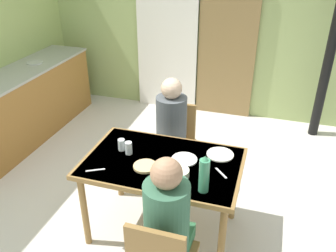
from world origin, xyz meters
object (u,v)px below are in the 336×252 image
Objects in this scene: kitchen_counter at (24,105)px; chair_far_diner at (175,140)px; person_far_diner at (171,121)px; serving_bowl_center at (178,173)px; water_bottle_green_near at (204,175)px; person_near_diner at (167,215)px; dining_table at (163,169)px.

kitchen_counter reaches higher than chair_far_diner.
chair_far_diner is (2.13, -0.35, 0.05)m from kitchen_counter.
person_far_diner is 4.53× the size of serving_bowl_center.
water_bottle_green_near reaches higher than serving_bowl_center.
person_near_diner is 0.41m from water_bottle_green_near.
chair_far_diner is at bearing 116.60° from water_bottle_green_near.
dining_table is 0.79m from chair_far_diner.
kitchen_counter is 2.16m from chair_far_diner.
person_near_diner reaches higher than chair_far_diner.
person_near_diner is 1.31m from person_far_diner.
water_bottle_green_near is at bearing -27.66° from kitchen_counter.
dining_table is 0.68m from person_near_diner.
dining_table is 4.32× the size of water_bottle_green_near.
person_far_diner is at bearing 105.92° from person_near_diner.
dining_table is 0.65m from person_far_diner.
water_bottle_green_near reaches higher than dining_table.
person_far_diner is 0.84m from serving_bowl_center.
person_far_diner is 2.58× the size of water_bottle_green_near.
person_near_diner is at bearing -69.21° from dining_table.
kitchen_counter is at bearing -12.90° from person_far_diner.
person_near_diner is at bearing 104.43° from chair_far_diner.
water_bottle_green_near is (0.52, -0.90, 0.11)m from person_far_diner.
water_bottle_green_near is at bearing 116.60° from chair_far_diner.
dining_table is at bearing -26.41° from kitchen_counter.
serving_bowl_center is at bearing -40.50° from dining_table.
chair_far_diner reaches higher than dining_table.
person_near_diner is 4.53× the size of serving_bowl_center.
person_near_diner is 2.58× the size of water_bottle_green_near.
kitchen_counter is 13.85× the size of serving_bowl_center.
kitchen_counter is 3.06m from person_near_diner.
water_bottle_green_near is (0.52, -1.04, 0.39)m from chair_far_diner.
kitchen_counter is 7.90× the size of water_bottle_green_near.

